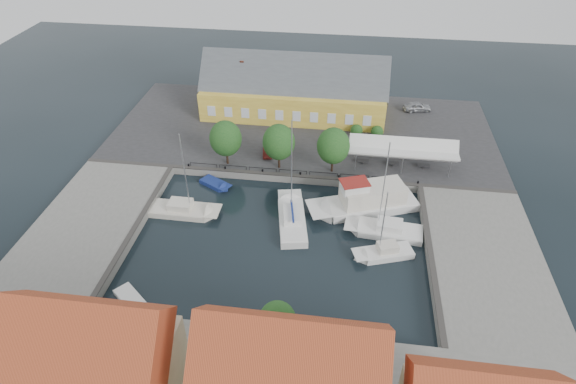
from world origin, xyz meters
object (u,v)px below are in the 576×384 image
object	(u,v)px
warehouse	(291,92)
launch_nw	(215,185)
center_sailboat	(292,220)
east_boat_a	(385,231)
launch_sw	(132,301)
car_red	(268,150)
tent_canopy	(403,149)
car_silver	(417,107)
west_boat_b	(184,211)
trawler	(367,202)
east_boat_b	(384,254)

from	to	relation	value
warehouse	launch_nw	distance (m)	21.84
launch_nw	center_sailboat	bearing A→B (deg)	-29.27
warehouse	launch_nw	size ratio (longest dim) A/B	6.17
east_boat_a	center_sailboat	bearing A→B (deg)	177.70
launch_sw	east_boat_a	bearing A→B (deg)	28.66
warehouse	east_boat_a	distance (m)	30.56
car_red	tent_canopy	bearing A→B (deg)	-10.95
tent_canopy	launch_sw	xyz separation A→B (m)	(-26.97, -26.31, -3.59)
car_silver	west_boat_b	world-z (taller)	west_boat_b
warehouse	car_silver	size ratio (longest dim) A/B	6.50
tent_canopy	car_silver	bearing A→B (deg)	78.22
tent_canopy	launch_nw	distance (m)	24.91
warehouse	trawler	xyz separation A→B (m)	(12.20, -22.38, -3.41)
trawler	west_boat_b	size ratio (longest dim) A/B	1.20
west_boat_b	launch_sw	world-z (taller)	west_boat_b
warehouse	west_boat_b	distance (m)	28.19
tent_canopy	center_sailboat	xyz separation A→B (m)	(-13.02, -12.34, -3.32)
tent_canopy	car_silver	distance (m)	17.20
car_red	launch_sw	bearing A→B (deg)	-117.00
tent_canopy	car_silver	xyz separation A→B (m)	(3.49, 16.73, -1.94)
car_silver	car_red	bearing A→B (deg)	116.24
center_sailboat	trawler	world-z (taller)	center_sailboat
tent_canopy	west_boat_b	xyz separation A→B (m)	(-26.08, -12.36, -3.42)
east_boat_b	launch_sw	size ratio (longest dim) A/B	2.07
car_silver	launch_nw	world-z (taller)	car_silver
car_silver	east_boat_b	distance (m)	33.89
tent_canopy	east_boat_a	bearing A→B (deg)	-99.84
tent_canopy	car_red	size ratio (longest dim) A/B	3.88
launch_sw	center_sailboat	bearing A→B (deg)	45.03
warehouse	tent_canopy	distance (m)	21.63
east_boat_a	launch_sw	xyz separation A→B (m)	(-24.75, -13.53, -0.17)
center_sailboat	launch_nw	size ratio (longest dim) A/B	2.91
trawler	west_boat_b	xyz separation A→B (m)	(-21.68, -3.83, -0.76)
car_red	center_sailboat	size ratio (longest dim) A/B	0.27
car_red	east_boat_a	xyz separation A→B (m)	(15.87, -13.46, -1.33)
center_sailboat	launch_nw	bearing A→B (deg)	150.73
warehouse	tent_canopy	xyz separation A→B (m)	(16.60, -13.86, -0.74)
trawler	east_boat_b	size ratio (longest dim) A/B	1.50
car_silver	trawler	distance (m)	26.46
east_boat_b	launch_sw	distance (m)	26.37
car_silver	east_boat_b	world-z (taller)	east_boat_b
tent_canopy	launch_nw	world-z (taller)	tent_canopy
tent_canopy	west_boat_b	world-z (taller)	west_boat_b
car_red	center_sailboat	bearing A→B (deg)	-77.54
east_boat_b	car_silver	bearing A→B (deg)	79.91
car_silver	east_boat_a	size ratio (longest dim) A/B	0.35
tent_canopy	launch_nw	size ratio (longest dim) A/B	3.02
trawler	east_boat_a	world-z (taller)	east_boat_a
car_silver	trawler	xyz separation A→B (m)	(-7.89, -25.25, -0.73)
car_red	west_boat_b	distance (m)	15.36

